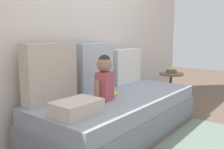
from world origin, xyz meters
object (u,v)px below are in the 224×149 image
object	(u,v)px
throw_pillow_right	(125,66)
banana	(115,93)
fruit_bowl	(171,70)
folded_blanket	(77,107)
throw_pillow_left	(50,73)
toddler	(104,77)
throw_pillow_center	(94,67)
side_table	(171,80)
couch	(119,113)

from	to	relation	value
throw_pillow_right	banana	distance (m)	0.79
throw_pillow_right	fruit_bowl	bearing A→B (deg)	-25.92
folded_blanket	throw_pillow_left	bearing A→B (deg)	76.80
throw_pillow_right	toddler	size ratio (longest dim) A/B	1.20
banana	throw_pillow_right	bearing A→B (deg)	26.67
folded_blanket	throw_pillow_right	bearing A→B (deg)	19.36
throw_pillow_center	toddler	bearing A→B (deg)	-125.08
throw_pillow_right	fruit_bowl	distance (m)	0.83
side_table	couch	bearing A→B (deg)	-179.41
couch	banana	world-z (taller)	banana
toddler	banana	xyz separation A→B (m)	(0.24, 0.04, -0.22)
toddler	folded_blanket	size ratio (longest dim) A/B	1.17
toddler	fruit_bowl	world-z (taller)	toddler
folded_blanket	side_table	distance (m)	2.16
throw_pillow_left	toddler	size ratio (longest dim) A/B	1.25
throw_pillow_right	side_table	distance (m)	0.87
throw_pillow_left	throw_pillow_right	size ratio (longest dim) A/B	1.04
couch	fruit_bowl	distance (m)	1.43
throw_pillow_center	folded_blanket	size ratio (longest dim) A/B	1.42
throw_pillow_right	side_table	world-z (taller)	throw_pillow_right
throw_pillow_left	throw_pillow_center	bearing A→B (deg)	0.00
throw_pillow_center	side_table	size ratio (longest dim) A/B	1.13
toddler	banana	world-z (taller)	toddler
toddler	fruit_bowl	size ratio (longest dim) A/B	2.86
folded_blanket	fruit_bowl	size ratio (longest dim) A/B	2.44
folded_blanket	fruit_bowl	xyz separation A→B (m)	(2.15, 0.13, 0.07)
banana	folded_blanket	xyz separation A→B (m)	(-0.73, -0.15, 0.04)
toddler	throw_pillow_left	bearing A→B (deg)	134.27
throw_pillow_right	throw_pillow_left	bearing A→B (deg)	180.00
side_table	throw_pillow_right	bearing A→B (deg)	154.08
throw_pillow_center	side_table	xyz separation A→B (m)	(1.39, -0.36, -0.32)
throw_pillow_right	side_table	size ratio (longest dim) A/B	1.12
throw_pillow_center	toddler	size ratio (longest dim) A/B	1.21
throw_pillow_right	toddler	bearing A→B (deg)	-157.20
toddler	folded_blanket	xyz separation A→B (m)	(-0.49, -0.11, -0.18)
side_table	fruit_bowl	world-z (taller)	fruit_bowl
throw_pillow_left	folded_blanket	size ratio (longest dim) A/B	1.46
couch	side_table	bearing A→B (deg)	0.59
couch	fruit_bowl	size ratio (longest dim) A/B	12.71
throw_pillow_center	fruit_bowl	bearing A→B (deg)	-14.58
couch	banana	distance (m)	0.24
fruit_bowl	throw_pillow_left	bearing A→B (deg)	169.93
toddler	couch	bearing A→B (deg)	2.00
throw_pillow_left	fruit_bowl	size ratio (longest dim) A/B	3.57
folded_blanket	side_table	world-z (taller)	folded_blanket
couch	side_table	xyz separation A→B (m)	(1.39, 0.01, 0.18)
throw_pillow_right	fruit_bowl	world-z (taller)	throw_pillow_right
banana	fruit_bowl	world-z (taller)	fruit_bowl
throw_pillow_center	folded_blanket	xyz separation A→B (m)	(-0.76, -0.49, -0.22)
toddler	folded_blanket	world-z (taller)	toddler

